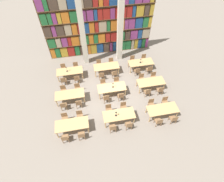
# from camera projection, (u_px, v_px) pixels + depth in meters

# --- Properties ---
(ground_plane) EXTENTS (40.00, 40.00, 0.00)m
(ground_plane) POSITION_uv_depth(u_px,v_px,m) (111.00, 94.00, 13.69)
(ground_plane) COLOR gray
(bookshelf_bank) EXTENTS (9.51, 0.35, 5.50)m
(bookshelf_bank) POSITION_uv_depth(u_px,v_px,m) (100.00, 27.00, 15.14)
(bookshelf_bank) COLOR brown
(bookshelf_bank) RESTS_ON ground_plane
(pillar_left) EXTENTS (0.44, 0.44, 6.00)m
(pillar_left) POSITION_uv_depth(u_px,v_px,m) (82.00, 33.00, 13.92)
(pillar_left) COLOR silver
(pillar_left) RESTS_ON ground_plane
(pillar_center) EXTENTS (0.44, 0.44, 6.00)m
(pillar_center) POSITION_uv_depth(u_px,v_px,m) (120.00, 29.00, 14.30)
(pillar_center) COLOR silver
(pillar_center) RESTS_ON ground_plane
(reading_table_0) EXTENTS (2.13, 0.92, 0.74)m
(reading_table_0) POSITION_uv_depth(u_px,v_px,m) (72.00, 125.00, 11.19)
(reading_table_0) COLOR tan
(reading_table_0) RESTS_ON ground_plane
(chair_0) EXTENTS (0.42, 0.40, 0.87)m
(chair_0) POSITION_uv_depth(u_px,v_px,m) (65.00, 138.00, 10.81)
(chair_0) COLOR olive
(chair_0) RESTS_ON ground_plane
(chair_1) EXTENTS (0.42, 0.40, 0.87)m
(chair_1) POSITION_uv_depth(u_px,v_px,m) (65.00, 118.00, 11.75)
(chair_1) COLOR olive
(chair_1) RESTS_ON ground_plane
(chair_2) EXTENTS (0.42, 0.40, 0.87)m
(chair_2) POSITION_uv_depth(u_px,v_px,m) (81.00, 135.00, 10.93)
(chair_2) COLOR olive
(chair_2) RESTS_ON ground_plane
(chair_3) EXTENTS (0.42, 0.40, 0.87)m
(chair_3) POSITION_uv_depth(u_px,v_px,m) (80.00, 115.00, 11.87)
(chair_3) COLOR olive
(chair_3) RESTS_ON ground_plane
(reading_table_1) EXTENTS (2.13, 0.92, 0.74)m
(reading_table_1) POSITION_uv_depth(u_px,v_px,m) (119.00, 115.00, 11.65)
(reading_table_1) COLOR tan
(reading_table_1) RESTS_ON ground_plane
(chair_4) EXTENTS (0.42, 0.40, 0.87)m
(chair_4) POSITION_uv_depth(u_px,v_px,m) (113.00, 128.00, 11.26)
(chair_4) COLOR olive
(chair_4) RESTS_ON ground_plane
(chair_5) EXTENTS (0.42, 0.40, 0.87)m
(chair_5) POSITION_uv_depth(u_px,v_px,m) (109.00, 109.00, 12.21)
(chair_5) COLOR olive
(chair_5) RESTS_ON ground_plane
(chair_6) EXTENTS (0.42, 0.40, 0.87)m
(chair_6) POSITION_uv_depth(u_px,v_px,m) (129.00, 125.00, 11.39)
(chair_6) COLOR olive
(chair_6) RESTS_ON ground_plane
(chair_7) EXTENTS (0.42, 0.40, 0.87)m
(chair_7) POSITION_uv_depth(u_px,v_px,m) (124.00, 107.00, 12.34)
(chair_7) COLOR olive
(chair_7) RESTS_ON ground_plane
(desk_lamp_0) EXTENTS (0.14, 0.14, 0.42)m
(desk_lamp_0) POSITION_uv_depth(u_px,v_px,m) (116.00, 113.00, 11.34)
(desk_lamp_0) COLOR black
(desk_lamp_0) RESTS_ON reading_table_1
(reading_table_2) EXTENTS (2.13, 0.92, 0.74)m
(reading_table_2) POSITION_uv_depth(u_px,v_px,m) (162.00, 109.00, 11.95)
(reading_table_2) COLOR tan
(reading_table_2) RESTS_ON ground_plane
(chair_8) EXTENTS (0.42, 0.40, 0.87)m
(chair_8) POSITION_uv_depth(u_px,v_px,m) (159.00, 121.00, 11.57)
(chair_8) COLOR olive
(chair_8) RESTS_ON ground_plane
(chair_9) EXTENTS (0.42, 0.40, 0.87)m
(chair_9) POSITION_uv_depth(u_px,v_px,m) (151.00, 104.00, 12.51)
(chair_9) COLOR olive
(chair_9) RESTS_ON ground_plane
(chair_10) EXTENTS (0.42, 0.40, 0.87)m
(chair_10) POSITION_uv_depth(u_px,v_px,m) (174.00, 119.00, 11.70)
(chair_10) COLOR olive
(chair_10) RESTS_ON ground_plane
(chair_11) EXTENTS (0.42, 0.40, 0.87)m
(chair_11) POSITION_uv_depth(u_px,v_px,m) (165.00, 101.00, 12.64)
(chair_11) COLOR olive
(chair_11) RESTS_ON ground_plane
(reading_table_3) EXTENTS (2.13, 0.92, 0.74)m
(reading_table_3) POSITION_uv_depth(u_px,v_px,m) (70.00, 95.00, 12.79)
(reading_table_3) COLOR tan
(reading_table_3) RESTS_ON ground_plane
(chair_12) EXTENTS (0.42, 0.40, 0.87)m
(chair_12) POSITION_uv_depth(u_px,v_px,m) (64.00, 106.00, 12.41)
(chair_12) COLOR olive
(chair_12) RESTS_ON ground_plane
(chair_13) EXTENTS (0.42, 0.40, 0.87)m
(chair_13) POSITION_uv_depth(u_px,v_px,m) (63.00, 90.00, 13.35)
(chair_13) COLOR olive
(chair_13) RESTS_ON ground_plane
(chair_14) EXTENTS (0.42, 0.40, 0.87)m
(chair_14) POSITION_uv_depth(u_px,v_px,m) (79.00, 103.00, 12.54)
(chair_14) COLOR olive
(chair_14) RESTS_ON ground_plane
(chair_15) EXTENTS (0.42, 0.40, 0.87)m
(chair_15) POSITION_uv_depth(u_px,v_px,m) (77.00, 88.00, 13.48)
(chair_15) COLOR olive
(chair_15) RESTS_ON ground_plane
(reading_table_4) EXTENTS (2.13, 0.92, 0.74)m
(reading_table_4) POSITION_uv_depth(u_px,v_px,m) (112.00, 88.00, 13.22)
(reading_table_4) COLOR tan
(reading_table_4) RESTS_ON ground_plane
(chair_16) EXTENTS (0.42, 0.40, 0.87)m
(chair_16) POSITION_uv_depth(u_px,v_px,m) (106.00, 98.00, 12.84)
(chair_16) COLOR olive
(chair_16) RESTS_ON ground_plane
(chair_17) EXTENTS (0.42, 0.40, 0.87)m
(chair_17) POSITION_uv_depth(u_px,v_px,m) (103.00, 84.00, 13.78)
(chair_17) COLOR olive
(chair_17) RESTS_ON ground_plane
(chair_18) EXTENTS (0.42, 0.40, 0.87)m
(chair_18) POSITION_uv_depth(u_px,v_px,m) (121.00, 96.00, 12.97)
(chair_18) COLOR olive
(chair_18) RESTS_ON ground_plane
(chair_19) EXTENTS (0.42, 0.40, 0.87)m
(chair_19) POSITION_uv_depth(u_px,v_px,m) (117.00, 82.00, 13.91)
(chair_19) COLOR olive
(chair_19) RESTS_ON ground_plane
(desk_lamp_1) EXTENTS (0.14, 0.14, 0.45)m
(desk_lamp_1) POSITION_uv_depth(u_px,v_px,m) (113.00, 84.00, 12.96)
(desk_lamp_1) COLOR black
(desk_lamp_1) RESTS_ON reading_table_4
(reading_table_5) EXTENTS (2.13, 0.92, 0.74)m
(reading_table_5) POSITION_uv_depth(u_px,v_px,m) (151.00, 82.00, 13.61)
(reading_table_5) COLOR tan
(reading_table_5) RESTS_ON ground_plane
(chair_20) EXTENTS (0.42, 0.40, 0.87)m
(chair_20) POSITION_uv_depth(u_px,v_px,m) (147.00, 92.00, 13.22)
(chair_20) COLOR olive
(chair_20) RESTS_ON ground_plane
(chair_21) EXTENTS (0.42, 0.40, 0.87)m
(chair_21) POSITION_uv_depth(u_px,v_px,m) (142.00, 78.00, 14.17)
(chair_21) COLOR olive
(chair_21) RESTS_ON ground_plane
(chair_22) EXTENTS (0.42, 0.40, 0.87)m
(chair_22) POSITION_uv_depth(u_px,v_px,m) (160.00, 90.00, 13.35)
(chair_22) COLOR olive
(chair_22) RESTS_ON ground_plane
(chair_23) EXTENTS (0.42, 0.40, 0.87)m
(chair_23) POSITION_uv_depth(u_px,v_px,m) (154.00, 77.00, 14.29)
(chair_23) COLOR olive
(chair_23) RESTS_ON ground_plane
(reading_table_6) EXTENTS (2.13, 0.92, 0.74)m
(reading_table_6) POSITION_uv_depth(u_px,v_px,m) (70.00, 72.00, 14.40)
(reading_table_6) COLOR tan
(reading_table_6) RESTS_ON ground_plane
(chair_24) EXTENTS (0.42, 0.40, 0.87)m
(chair_24) POSITION_uv_depth(u_px,v_px,m) (64.00, 80.00, 14.01)
(chair_24) COLOR olive
(chair_24) RESTS_ON ground_plane
(chair_25) EXTENTS (0.42, 0.40, 0.87)m
(chair_25) POSITION_uv_depth(u_px,v_px,m) (63.00, 68.00, 14.95)
(chair_25) COLOR olive
(chair_25) RESTS_ON ground_plane
(chair_26) EXTENTS (0.42, 0.40, 0.87)m
(chair_26) POSITION_uv_depth(u_px,v_px,m) (77.00, 79.00, 14.14)
(chair_26) COLOR olive
(chair_26) RESTS_ON ground_plane
(chair_27) EXTENTS (0.42, 0.40, 0.87)m
(chair_27) POSITION_uv_depth(u_px,v_px,m) (76.00, 67.00, 15.08)
(chair_27) COLOR olive
(chair_27) RESTS_ON ground_plane
(desk_lamp_2) EXTENTS (0.14, 0.14, 0.50)m
(desk_lamp_2) POSITION_uv_depth(u_px,v_px,m) (66.00, 68.00, 14.05)
(desk_lamp_2) COLOR black
(desk_lamp_2) RESTS_ON reading_table_6
(reading_table_7) EXTENTS (2.13, 0.92, 0.74)m
(reading_table_7) POSITION_uv_depth(u_px,v_px,m) (106.00, 67.00, 14.77)
(reading_table_7) COLOR tan
(reading_table_7) RESTS_ON ground_plane
(chair_28) EXTENTS (0.42, 0.40, 0.87)m
(chair_28) POSITION_uv_depth(u_px,v_px,m) (101.00, 75.00, 14.38)
(chair_28) COLOR olive
(chair_28) RESTS_ON ground_plane
(chair_29) EXTENTS (0.42, 0.40, 0.87)m
(chair_29) POSITION_uv_depth(u_px,v_px,m) (99.00, 64.00, 15.33)
(chair_29) COLOR olive
(chair_29) RESTS_ON ground_plane
(chair_30) EXTENTS (0.42, 0.40, 0.87)m
(chair_30) POSITION_uv_depth(u_px,v_px,m) (115.00, 74.00, 14.52)
(chair_30) COLOR olive
(chair_30) RESTS_ON ground_plane
(chair_31) EXTENTS (0.42, 0.40, 0.87)m
(chair_31) POSITION_uv_depth(u_px,v_px,m) (111.00, 62.00, 15.46)
(chair_31) COLOR olive
(chair_31) RESTS_ON ground_plane
(reading_table_8) EXTENTS (2.13, 0.92, 0.74)m
(reading_table_8) POSITION_uv_depth(u_px,v_px,m) (141.00, 63.00, 15.10)
(reading_table_8) COLOR tan
(reading_table_8) RESTS_ON ground_plane
(chair_32) EXTENTS (0.42, 0.40, 0.87)m
(chair_32) POSITION_uv_depth(u_px,v_px,m) (137.00, 71.00, 14.72)
(chair_32) COLOR olive
(chair_32) RESTS_ON ground_plane
(chair_33) EXTENTS (0.42, 0.40, 0.87)m
(chair_33) POSITION_uv_depth(u_px,v_px,m) (133.00, 60.00, 15.66)
(chair_33) COLOR olive
(chair_33) RESTS_ON ground_plane
(chair_34) EXTENTS (0.42, 0.40, 0.87)m
(chair_34) POSITION_uv_depth(u_px,v_px,m) (149.00, 69.00, 14.85)
(chair_34) COLOR olive
(chair_34) RESTS_ON ground_plane
(chair_35) EXTENTS (0.42, 0.40, 0.87)m
(chair_35) POSITION_uv_depth(u_px,v_px,m) (144.00, 58.00, 15.79)
(chair_35) COLOR olive
(chair_35) RESTS_ON ground_plane
(desk_lamp_3) EXTENTS (0.14, 0.14, 0.39)m
(desk_lamp_3) POSITION_uv_depth(u_px,v_px,m) (141.00, 60.00, 14.82)
(desk_lamp_3) COLOR black
(desk_lamp_3) RESTS_ON reading_table_8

